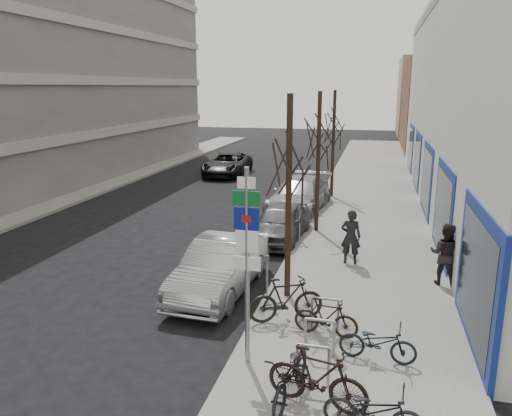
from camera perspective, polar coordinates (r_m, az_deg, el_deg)
The scene contains 25 objects.
ground at distance 11.58m, azimuth -13.00°, elevation -15.91°, with size 120.00×120.00×0.00m, color black.
sidewalk_east at distance 19.73m, azimuth 12.36°, elevation -3.05°, with size 5.00×70.00×0.15m, color slate.
sidewalk_west at distance 25.24m, azimuth -25.45°, elevation -0.42°, with size 3.00×70.00×0.15m, color slate.
brick_building_far at distance 49.65m, azimuth 23.61°, elevation 10.68°, with size 12.00×14.00×8.00m, color brown.
tan_building_far at distance 64.54m, azimuth 21.88°, elevation 11.72°, with size 13.00×12.00×9.00m, color #937A5B.
highway_sign_pole at distance 9.76m, azimuth -1.04°, elevation -5.43°, with size 0.55×0.10×4.20m.
bike_rack at distance 10.80m, azimuth 7.28°, elevation -13.98°, with size 0.66×2.26×0.83m.
tree_near at distance 12.71m, azimuth 3.83°, elevation 6.65°, with size 1.80×1.80×5.50m.
tree_mid at distance 19.11m, azimuth 7.22°, elevation 8.94°, with size 1.80×1.80×5.50m.
tree_far at distance 25.56m, azimuth 8.92°, elevation 10.06°, with size 1.80×1.80×5.50m.
meter_front at distance 13.09m, azimuth 1.27°, elevation -7.52°, with size 0.10×0.08×1.27m.
meter_mid at distance 18.25m, azimuth 4.98°, elevation -1.40°, with size 0.10×0.08×1.27m.
meter_back at distance 23.56m, azimuth 7.02°, elevation 1.99°, with size 0.10×0.08×1.27m.
bike_near_left at distance 9.37m, azimuth 4.10°, elevation -18.05°, with size 0.58×1.90×1.16m, color black.
bike_near_right at distance 9.25m, azimuth 7.02°, elevation -18.67°, with size 0.56×1.87×1.14m, color black.
bike_mid_curb at distance 10.83m, azimuth 13.75°, elevation -14.36°, with size 0.48×1.58×0.96m, color black.
bike_mid_inner at distance 12.13m, azimuth 3.44°, elevation -10.33°, with size 0.56×1.87×1.14m, color black.
bike_far_curb at distance 8.84m, azimuth 13.31°, elevation -21.19°, with size 0.50×1.64×1.00m, color black.
bike_far_inner at distance 11.61m, azimuth 8.01°, elevation -12.24°, with size 0.44×1.49×0.90m, color black.
parked_car_front at distance 14.07m, azimuth -4.16°, elevation -6.73°, with size 1.59×4.56×1.50m, color #AFAFB4.
parked_car_mid at distance 18.76m, azimuth 2.86°, elevation -1.60°, with size 1.68×4.17×1.42m, color #505056.
parked_car_back at distance 23.15m, azimuth 5.01°, elevation 1.49°, with size 2.17×5.35×1.55m, color #9F9FA3.
lane_car at distance 32.78m, azimuth -3.31°, elevation 5.04°, with size 2.42×5.26×1.46m, color black.
pedestrian_near at distance 16.10m, azimuth 10.77°, elevation -3.24°, with size 0.64×0.42×1.76m, color black.
pedestrian_far at distance 15.14m, azimuth 20.82°, elevation -4.91°, with size 0.67×0.45×1.82m, color black.
Camera 1 is at (4.74, -8.93, 5.66)m, focal length 35.00 mm.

